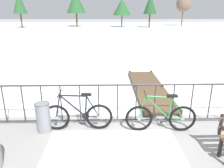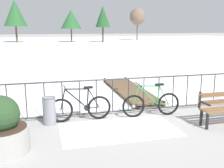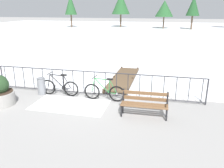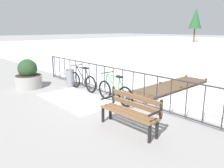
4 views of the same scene
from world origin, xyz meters
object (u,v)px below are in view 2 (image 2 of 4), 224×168
Objects in this scene: bicycle_near_railing at (80,108)px; trash_bin at (49,110)px; planter_with_shrub at (2,129)px; bicycle_second at (151,104)px.

bicycle_near_railing is 2.34× the size of trash_bin.
trash_bin is at bearing 55.25° from planter_with_shrub.
bicycle_near_railing is 1.00× the size of bicycle_second.
planter_with_shrub is at bearing -124.75° from trash_bin.
planter_with_shrub reaches higher than bicycle_second.
planter_with_shrub is (-1.80, -1.46, 0.13)m from bicycle_near_railing.
trash_bin is (-0.83, -0.06, 0.00)m from bicycle_near_railing.
bicycle_second reaches higher than trash_bin.
trash_bin is at bearing 178.67° from bicycle_second.
planter_with_shrub is 1.63× the size of trash_bin.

